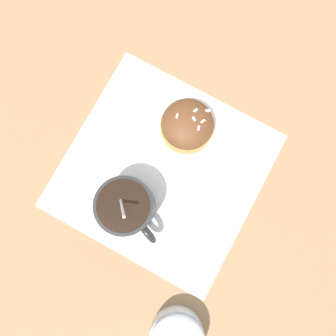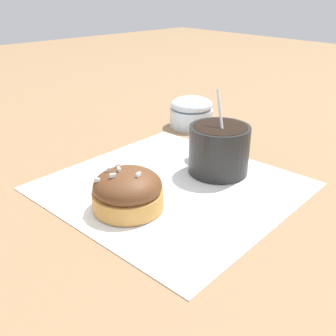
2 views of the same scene
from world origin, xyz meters
name	(u,v)px [view 1 (image 1 of 2)]	position (x,y,z in m)	size (l,w,h in m)	color
ground_plane	(163,171)	(0.00, 0.00, 0.00)	(3.00, 3.00, 0.00)	#93704C
paper_napkin	(163,170)	(0.00, 0.00, 0.00)	(0.33, 0.34, 0.00)	white
coffee_cup	(126,207)	(-0.08, 0.01, 0.04)	(0.09, 0.11, 0.12)	black
frosted_pastry	(187,125)	(0.08, 0.01, 0.03)	(0.09, 0.09, 0.05)	#D19347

